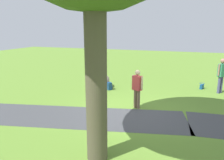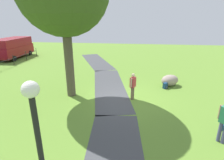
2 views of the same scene
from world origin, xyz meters
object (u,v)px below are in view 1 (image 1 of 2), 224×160
Objects in this scene: woman_with_handbag at (222,73)px; handbag_on_grass at (202,86)px; lawn_boulder at (101,80)px; frisbee_on_grass at (87,82)px; backpack_by_boulder at (109,86)px; man_near_boulder at (137,87)px.

handbag_on_grass is at bearing -34.00° from woman_with_handbag.
lawn_boulder is 6.78× the size of frisbee_on_grass.
backpack_by_boulder is at bearing 13.37° from woman_with_handbag.
backpack_by_boulder is at bearing 148.63° from lawn_boulder.
man_near_boulder is at bearing 132.62° from backpack_by_boulder.
backpack_by_boulder reaches higher than frisbee_on_grass.
handbag_on_grass is 6.53m from frisbee_on_grass.
frisbee_on_grass is at bearing -30.85° from lawn_boulder.
frisbee_on_grass is (3.84, -3.28, -0.90)m from man_near_boulder.
backpack_by_boulder is 1.75× the size of frisbee_on_grass.
woman_with_handbag is 4.94× the size of handbag_on_grass.
backpack_by_boulder is at bearing 21.57° from handbag_on_grass.
handbag_on_grass is (-2.64, -3.99, -0.77)m from man_near_boulder.
man_near_boulder is 6.92× the size of frisbee_on_grass.
lawn_boulder is 5.46m from handbag_on_grass.
man_near_boulder is at bearing 139.54° from frisbee_on_grass.
handbag_on_grass is 1.54× the size of frisbee_on_grass.
lawn_boulder is 3.89× the size of backpack_by_boulder.
lawn_boulder is 1.48m from frisbee_on_grass.
woman_with_handbag is (-6.06, -0.91, 0.63)m from lawn_boulder.
frisbee_on_grass is at bearing 1.39° from woman_with_handbag.
lawn_boulder is 6.16m from woman_with_handbag.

